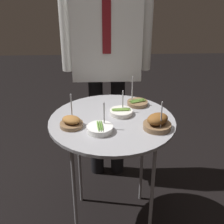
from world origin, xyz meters
TOP-DOWN VIEW (x-y plane):
  - ground_plane at (0.00, 0.00)m, footprint 8.00×8.00m
  - serving_cart at (0.00, 0.00)m, footprint 0.72×0.72m
  - bowl_asparagus_far_rim at (0.06, 0.07)m, footprint 0.13×0.13m
  - bowl_roast_front_left at (0.24, -0.11)m, footprint 0.16×0.15m
  - bowl_roast_front_right at (-0.22, -0.07)m, footprint 0.13×0.13m
  - bowl_asparagus_center at (0.17, 0.19)m, footprint 0.13×0.13m
  - bowl_asparagus_front_center at (-0.07, -0.13)m, footprint 0.14×0.14m
  - waiter_figure at (-0.02, 0.56)m, footprint 0.62×0.23m

SIDE VIEW (x-z plane):
  - ground_plane at x=0.00m, z-range 0.00..0.00m
  - serving_cart at x=0.00m, z-range 0.34..1.11m
  - bowl_asparagus_center at x=0.17m, z-range 0.70..0.88m
  - bowl_asparagus_far_rim at x=0.06m, z-range 0.73..0.86m
  - bowl_asparagus_front_center at x=-0.07m, z-range 0.72..0.87m
  - bowl_roast_front_right at x=-0.22m, z-range 0.72..0.89m
  - bowl_roast_front_left at x=0.24m, z-range 0.73..0.90m
  - waiter_figure at x=-0.02m, z-range 0.22..1.91m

